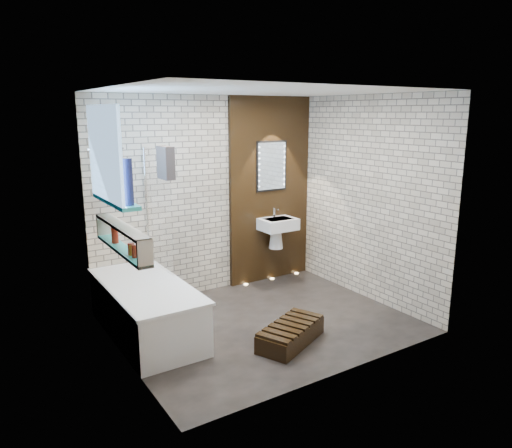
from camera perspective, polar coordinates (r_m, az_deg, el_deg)
ground at (r=5.70m, az=0.83°, el=-11.62°), size 3.20×3.20×0.00m
room_shell at (r=5.29m, az=0.87°, el=1.27°), size 3.24×3.20×2.60m
walnut_panel at (r=6.85m, az=1.66°, el=3.98°), size 1.30×0.06×2.60m
clerestory_window at (r=4.87m, az=-17.20°, el=6.83°), size 0.18×1.00×0.94m
display_niche at (r=4.81m, az=-15.55°, el=-1.64°), size 0.14×1.30×0.26m
bathtub at (r=5.46m, az=-12.82°, el=-9.79°), size 0.79×1.74×0.70m
bath_screen at (r=5.69m, az=-11.48°, el=1.63°), size 0.01×0.78×1.40m
towel at (r=5.33m, az=-10.62°, el=7.13°), size 0.10×0.27×0.36m
shower_head at (r=5.51m, az=-16.27°, el=8.58°), size 0.18×0.18×0.02m
washbasin at (r=6.79m, az=2.56°, el=-0.50°), size 0.50×0.36×0.58m
led_mirror at (r=6.77m, az=1.86°, el=6.86°), size 0.50×0.02×0.70m
walnut_step at (r=5.23m, az=4.12°, el=-12.91°), size 0.92×0.69×0.19m
niche_bottles at (r=4.77m, az=-15.34°, el=-2.12°), size 0.07×0.65×0.17m
sill_vases at (r=4.87m, az=-16.11°, el=4.39°), size 0.20×0.66×0.43m
floor_uplights at (r=7.12m, az=1.91°, el=-6.45°), size 0.96×0.06×0.01m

